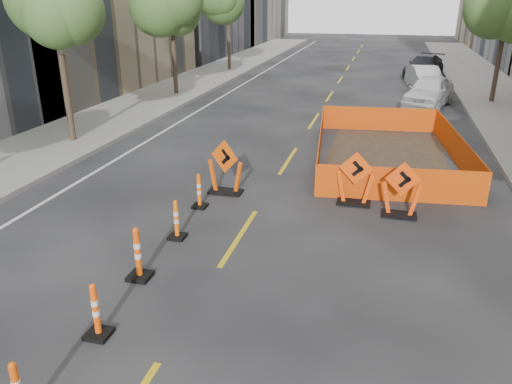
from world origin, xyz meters
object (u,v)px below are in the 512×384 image
(parked_car_mid, at_px, (425,78))
(parked_car_far, at_px, (424,66))
(channelizer_5, at_px, (176,219))
(parked_car_near, at_px, (429,91))
(chevron_sign_center, at_px, (355,178))
(chevron_sign_right, at_px, (402,189))
(channelizer_6, at_px, (199,191))
(chevron_sign_left, at_px, (225,167))
(channelizer_4, at_px, (138,253))
(channelizer_3, at_px, (96,310))

(parked_car_mid, height_order, parked_car_far, parked_car_far)
(channelizer_5, height_order, parked_car_far, parked_car_far)
(parked_car_mid, distance_m, parked_car_far, 5.72)
(parked_car_near, bearing_deg, parked_car_far, 105.48)
(chevron_sign_center, relative_size, chevron_sign_right, 1.01)
(channelizer_6, height_order, chevron_sign_left, chevron_sign_left)
(parked_car_near, bearing_deg, parked_car_mid, 106.46)
(channelizer_4, relative_size, parked_car_far, 0.24)
(channelizer_5, relative_size, chevron_sign_right, 0.65)
(channelizer_6, relative_size, parked_car_near, 0.21)
(channelizer_6, bearing_deg, chevron_sign_center, 17.46)
(channelizer_3, relative_size, channelizer_4, 0.90)
(chevron_sign_right, bearing_deg, parked_car_far, 77.14)
(channelizer_4, relative_size, chevron_sign_left, 0.71)
(chevron_sign_right, bearing_deg, parked_car_near, 75.33)
(channelizer_4, bearing_deg, chevron_sign_right, 41.17)
(chevron_sign_left, distance_m, parked_car_near, 15.30)
(channelizer_6, height_order, chevron_sign_right, chevron_sign_right)
(channelizer_3, height_order, parked_car_near, parked_car_near)
(chevron_sign_left, distance_m, chevron_sign_right, 4.84)
(channelizer_3, bearing_deg, parked_car_mid, 75.86)
(channelizer_4, xyz_separation_m, channelizer_6, (-0.10, 3.69, -0.09))
(channelizer_4, height_order, chevron_sign_center, chevron_sign_center)
(channelizer_3, relative_size, chevron_sign_left, 0.64)
(channelizer_5, distance_m, chevron_sign_right, 5.68)
(channelizer_3, relative_size, parked_car_near, 0.22)
(channelizer_4, height_order, parked_car_near, parked_car_near)
(channelizer_4, relative_size, channelizer_5, 1.18)
(parked_car_mid, bearing_deg, chevron_sign_right, -106.05)
(channelizer_4, distance_m, chevron_sign_left, 4.87)
(chevron_sign_left, bearing_deg, channelizer_4, -70.34)
(channelizer_6, xyz_separation_m, chevron_sign_left, (0.36, 1.17, 0.31))
(chevron_sign_left, bearing_deg, parked_car_far, 97.64)
(chevron_sign_center, distance_m, parked_car_near, 14.12)
(channelizer_3, xyz_separation_m, channelizer_5, (-0.15, 3.69, -0.03))
(channelizer_5, bearing_deg, parked_car_near, 68.92)
(channelizer_6, bearing_deg, channelizer_4, -88.42)
(channelizer_5, bearing_deg, channelizer_3, -87.72)
(channelizer_3, height_order, parked_car_mid, parked_car_mid)
(chevron_sign_right, xyz_separation_m, parked_car_far, (1.80, 25.02, -0.05))
(chevron_sign_left, bearing_deg, parked_car_near, 88.36)
(channelizer_6, bearing_deg, parked_car_near, 66.19)
(channelizer_6, height_order, parked_car_near, parked_car_near)
(channelizer_6, relative_size, chevron_sign_left, 0.60)
(chevron_sign_center, bearing_deg, parked_car_far, 85.11)
(channelizer_3, bearing_deg, parked_car_near, 72.81)
(chevron_sign_center, height_order, parked_car_far, chevron_sign_center)
(parked_car_near, bearing_deg, chevron_sign_right, -78.78)
(channelizer_4, distance_m, parked_car_far, 30.25)
(channelizer_5, height_order, chevron_sign_center, chevron_sign_center)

